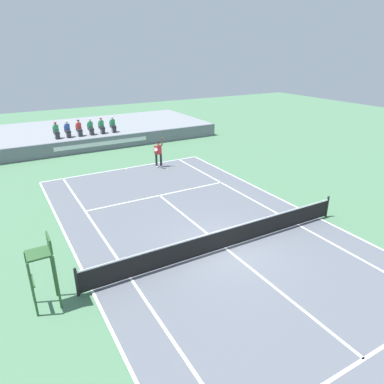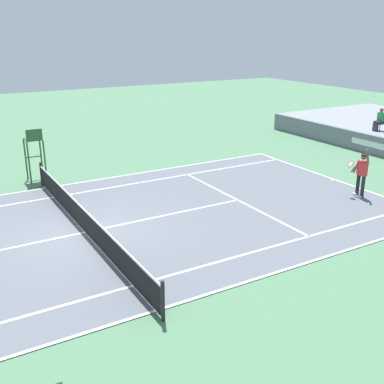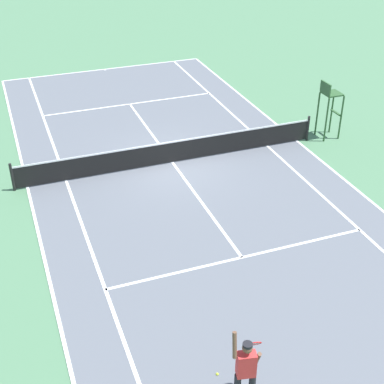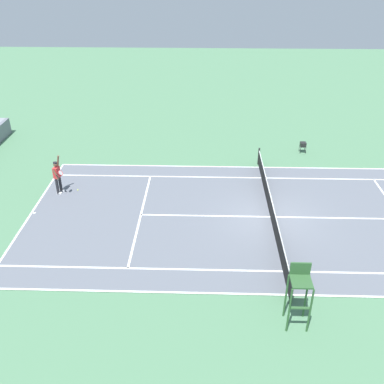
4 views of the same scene
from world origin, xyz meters
name	(u,v)px [view 4 (image 4 of 4)]	position (x,y,z in m)	size (l,w,h in m)	color
ground_plane	(270,217)	(0.00, 0.00, 0.00)	(80.00, 80.00, 0.00)	#4C7A56
court	(270,217)	(0.00, 0.00, 0.01)	(11.08, 23.88, 0.03)	slate
net	(271,208)	(0.00, 0.00, 0.52)	(11.98, 0.10, 1.07)	black
tennis_player	(57,176)	(2.12, 11.07, 0.99)	(0.82, 0.61, 2.08)	#232328
tennis_ball	(78,190)	(2.36, 10.17, 0.03)	(0.07, 0.07, 0.07)	#D1E533
umpire_chair	(300,289)	(-6.83, 0.00, 1.56)	(0.77, 0.77, 2.44)	#2D562D
ball_hopper	(303,144)	(7.77, -3.01, 0.57)	(0.36, 0.36, 0.70)	black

